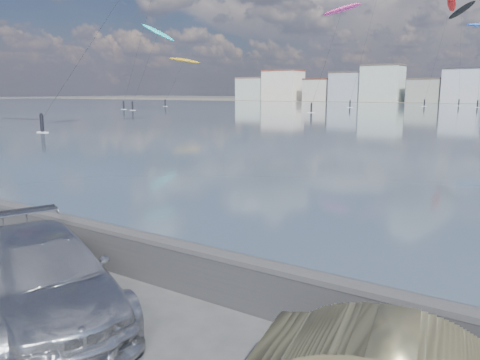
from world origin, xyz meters
name	(u,v)px	position (x,y,z in m)	size (l,w,h in m)	color
ground	(58,340)	(0.00, 0.00, 0.00)	(700.00, 700.00, 0.00)	#333335
seawall	(167,259)	(0.00, 2.70, 0.58)	(400.00, 0.36, 1.08)	#28282B
car_silver	(42,276)	(-0.95, 0.41, 0.77)	(2.16, 5.30, 1.54)	#B3B4BA
kitesurfer_0	(451,5)	(-21.15, 147.35, 28.66)	(4.87, 16.76, 31.47)	red
kitesurfer_6	(158,34)	(-72.92, 80.27, 17.44)	(7.35, 14.59, 20.28)	#19BFBF
kitesurfer_9	(342,11)	(-30.68, 88.42, 19.84)	(7.65, 11.86, 21.94)	#E5338C
kitesurfer_13	(462,11)	(-19.97, 158.36, 28.26)	(8.99, 18.14, 31.61)	black
kitesurfer_14	(184,61)	(-81.83, 100.21, 12.58)	(9.45, 9.73, 13.95)	#BF8C19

